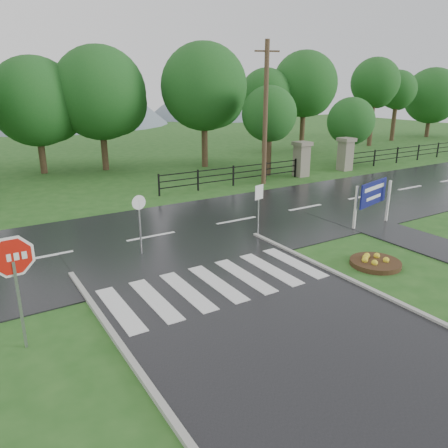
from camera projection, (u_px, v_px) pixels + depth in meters
ground at (341, 375)px, 9.03m from camera, size 120.00×120.00×0.00m
main_road at (151, 238)px, 17.11m from camera, size 90.00×8.00×0.04m
walkway at (422, 243)px, 16.54m from camera, size 2.20×11.00×0.04m
crosswalk at (217, 283)px, 13.05m from camera, size 6.50×2.80×0.02m
pillar_west at (302, 158)px, 28.14m from camera, size 1.00×1.00×2.24m
pillar_east at (345, 153)px, 30.15m from camera, size 1.00×1.00×2.24m
fence_west at (233, 174)px, 25.64m from camera, size 9.58×0.08×1.20m
fence_east at (438, 148)px, 35.70m from camera, size 20.58×0.08×1.20m
hills at (39, 227)px, 68.08m from camera, size 102.00×48.00×48.00m
treeline at (82, 175)px, 28.93m from camera, size 83.20×5.20×10.00m
stop_sign at (14, 267)px, 9.39m from camera, size 1.27×0.10×2.85m
estate_billboard at (373, 195)px, 18.17m from camera, size 2.15×0.61×1.93m
flower_bed at (375, 262)px, 14.45m from camera, size 1.65×1.65×0.33m
reg_sign_small at (259, 200)px, 16.77m from camera, size 0.45×0.13×2.08m
reg_sign_round at (140, 218)px, 14.93m from camera, size 0.50×0.09×2.17m
utility_pole_east at (265, 114)px, 25.13m from camera, size 1.39×0.57×8.11m
entrance_tree_left at (269, 114)px, 27.72m from camera, size 3.50×3.50×5.70m
entrance_tree_right at (351, 122)px, 31.73m from camera, size 3.43×3.43×4.88m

